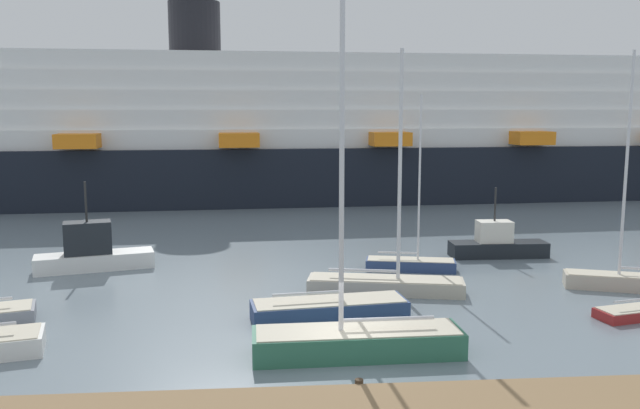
% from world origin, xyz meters
% --- Properties ---
extents(ground_plane, '(600.00, 600.00, 0.00)m').
position_xyz_m(ground_plane, '(0.00, 0.00, 0.00)').
color(ground_plane, slate).
extents(dock_pier, '(25.37, 2.38, 0.51)m').
position_xyz_m(dock_pier, '(0.00, -4.06, 0.21)').
color(dock_pier, olive).
rests_on(dock_pier, ground_plane).
extents(sailboat_0, '(6.92, 2.00, 13.14)m').
position_xyz_m(sailboat_0, '(0.37, 0.21, 0.64)').
color(sailboat_0, '#2D6B51').
rests_on(sailboat_0, ground_plane).
extents(sailboat_1, '(6.97, 2.84, 10.50)m').
position_xyz_m(sailboat_1, '(2.61, 7.41, 0.52)').
color(sailboat_1, '#BCB29E').
rests_on(sailboat_1, ground_plane).
extents(sailboat_2, '(4.58, 2.11, 8.69)m').
position_xyz_m(sailboat_2, '(4.58, 11.29, 0.41)').
color(sailboat_2, navy).
rests_on(sailboat_2, ground_plane).
extents(sailboat_6, '(6.14, 2.45, 10.75)m').
position_xyz_m(sailboat_6, '(-0.19, 4.00, 0.52)').
color(sailboat_6, navy).
rests_on(sailboat_6, ground_plane).
extents(sailboat_7, '(5.59, 2.93, 10.49)m').
position_xyz_m(sailboat_7, '(13.52, 7.01, 0.53)').
color(sailboat_7, '#BCB29E').
rests_on(sailboat_7, ground_plane).
extents(fishing_boat_0, '(5.93, 3.06, 4.44)m').
position_xyz_m(fishing_boat_0, '(-11.33, 12.73, 0.87)').
color(fishing_boat_0, white).
rests_on(fishing_boat_0, ground_plane).
extents(fishing_boat_1, '(5.23, 1.48, 3.81)m').
position_xyz_m(fishing_boat_1, '(9.92, 13.90, 0.68)').
color(fishing_boat_1, black).
rests_on(fishing_boat_1, ground_plane).
extents(cruise_ship, '(87.35, 17.86, 16.92)m').
position_xyz_m(cruise_ship, '(6.87, 38.70, 5.45)').
color(cruise_ship, black).
rests_on(cruise_ship, ground_plane).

